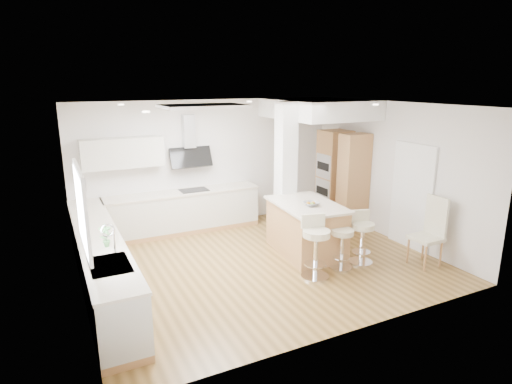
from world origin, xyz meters
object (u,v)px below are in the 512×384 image
peninsula (306,228)px  dining_chair (431,229)px  bar_stool_a (316,243)px  bar_stool_c (362,234)px  bar_stool_b (342,240)px

peninsula → dining_chair: bearing=-35.5°
bar_stool_a → bar_stool_c: bearing=19.7°
peninsula → bar_stool_b: bearing=-73.6°
bar_stool_a → dining_chair: (2.12, -0.46, 0.07)m
bar_stool_b → bar_stool_c: bearing=7.6°
peninsula → dining_chair: 2.21m
peninsula → bar_stool_b: 0.87m
bar_stool_a → bar_stool_b: 0.63m
bar_stool_a → dining_chair: size_ratio=0.85×
bar_stool_c → bar_stool_b: bearing=-162.6°
peninsula → bar_stool_c: peninsula is taller
bar_stool_a → bar_stool_b: bearing=22.9°
peninsula → bar_stool_c: size_ratio=1.77×
peninsula → bar_stool_a: (-0.44, -0.96, 0.10)m
peninsula → bar_stool_b: size_ratio=1.86×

